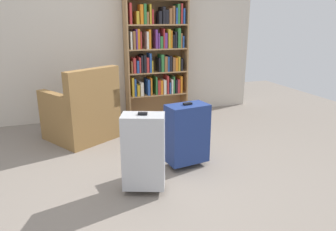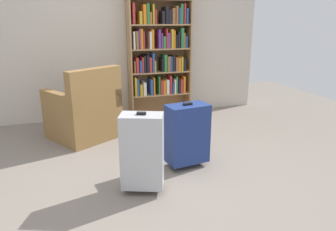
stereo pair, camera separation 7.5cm
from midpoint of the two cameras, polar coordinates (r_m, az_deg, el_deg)
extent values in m
plane|color=slate|center=(3.01, -2.88, -11.82)|extent=(7.83, 7.83, 0.00)
cube|color=beige|center=(4.83, -10.62, 14.96)|extent=(4.47, 0.10, 2.60)
cube|color=#A87F51|center=(4.66, -7.89, 11.40)|extent=(0.02, 0.29, 2.01)
cube|color=#A87F51|center=(4.91, 2.51, 11.81)|extent=(0.02, 0.29, 2.01)
cube|color=#A87F51|center=(4.90, -3.01, 11.79)|extent=(0.90, 0.02, 2.01)
cube|color=#A87F51|center=(4.96, -2.41, 0.13)|extent=(0.86, 0.27, 0.02)
cube|color=#A87F51|center=(4.87, -2.46, 3.90)|extent=(0.86, 0.27, 0.02)
cube|color=#A87F51|center=(4.81, -2.51, 7.80)|extent=(0.86, 0.27, 0.02)
cube|color=#A87F51|center=(4.77, -2.57, 11.78)|extent=(0.86, 0.27, 0.02)
cube|color=#A87F51|center=(4.75, -2.62, 15.81)|extent=(0.86, 0.27, 0.02)
cube|color=#A87F51|center=(4.75, -2.68, 19.85)|extent=(0.86, 0.27, 0.02)
cube|color=gold|center=(4.71, -6.88, 5.15)|extent=(0.03, 0.19, 0.27)
cube|color=#264C99|center=(4.71, -6.45, 5.04)|extent=(0.03, 0.17, 0.25)
cube|color=gold|center=(4.75, -5.95, 4.62)|extent=(0.04, 0.20, 0.17)
cube|color=silver|center=(4.77, -5.38, 4.88)|extent=(0.04, 0.24, 0.19)
cube|color=#264C99|center=(4.79, -4.18, 5.17)|extent=(0.03, 0.23, 0.23)
cube|color=orange|center=(4.79, -3.71, 5.33)|extent=(0.02, 0.21, 0.25)
cube|color=#2D7238|center=(4.82, -2.85, 5.49)|extent=(0.02, 0.24, 0.27)
cube|color=#B22D2D|center=(4.83, -2.37, 5.20)|extent=(0.04, 0.23, 0.21)
cube|color=orange|center=(4.84, -1.88, 5.19)|extent=(0.04, 0.22, 0.21)
cube|color=silver|center=(4.85, -1.34, 5.26)|extent=(0.04, 0.22, 0.21)
cube|color=#B22D2D|center=(4.85, -0.78, 5.61)|extent=(0.03, 0.20, 0.27)
cube|color=#264C99|center=(4.86, -0.37, 5.03)|extent=(0.02, 0.19, 0.17)
cube|color=silver|center=(4.89, -0.08, 5.37)|extent=(0.02, 0.23, 0.21)
cube|color=#2D7238|center=(4.89, 0.26, 5.61)|extent=(0.02, 0.22, 0.26)
cube|color=black|center=(4.88, 0.78, 5.30)|extent=(0.03, 0.17, 0.21)
cube|color=#B22D2D|center=(4.90, 1.18, 5.35)|extent=(0.04, 0.17, 0.21)
cube|color=orange|center=(4.92, 1.58, 5.66)|extent=(0.03, 0.20, 0.25)
cube|color=brown|center=(4.65, -7.06, 8.55)|extent=(0.02, 0.17, 0.17)
cube|color=#B22D2D|center=(4.67, -6.62, 8.86)|extent=(0.04, 0.19, 0.21)
cube|color=#264C99|center=(4.71, -6.12, 8.71)|extent=(0.03, 0.24, 0.17)
cube|color=#B22D2D|center=(4.71, -5.76, 9.01)|extent=(0.02, 0.25, 0.22)
cube|color=black|center=(4.71, -5.39, 9.16)|extent=(0.03, 0.24, 0.24)
cube|color=black|center=(4.72, -4.87, 9.23)|extent=(0.04, 0.24, 0.25)
cube|color=#B22D2D|center=(4.70, -4.27, 8.99)|extent=(0.03, 0.16, 0.22)
cube|color=#264C99|center=(4.72, -3.83, 9.38)|extent=(0.03, 0.19, 0.27)
cube|color=gold|center=(4.76, -3.59, 8.81)|extent=(0.02, 0.24, 0.17)
cube|color=black|center=(4.76, -2.25, 9.05)|extent=(0.02, 0.20, 0.20)
cube|color=#2D7238|center=(4.77, -1.73, 9.35)|extent=(0.04, 0.20, 0.25)
cube|color=brown|center=(4.78, -1.10, 9.20)|extent=(0.04, 0.18, 0.22)
cube|color=#264C99|center=(4.80, -0.66, 9.21)|extent=(0.02, 0.19, 0.21)
cube|color=black|center=(4.83, -0.33, 9.32)|extent=(0.03, 0.23, 0.22)
cube|color=brown|center=(4.83, 0.27, 9.18)|extent=(0.04, 0.20, 0.20)
cube|color=orange|center=(4.86, 0.67, 9.19)|extent=(0.04, 0.24, 0.20)
cube|color=gold|center=(4.87, 1.14, 9.28)|extent=(0.03, 0.23, 0.21)
cube|color=black|center=(4.88, 1.60, 9.15)|extent=(0.03, 0.22, 0.18)
cube|color=silver|center=(4.64, -7.27, 13.12)|extent=(0.02, 0.23, 0.24)
cube|color=brown|center=(4.65, -6.75, 13.19)|extent=(0.03, 0.23, 0.24)
cube|color=#66337F|center=(4.65, -6.31, 13.36)|extent=(0.02, 0.22, 0.27)
cube|color=orange|center=(4.66, -5.97, 13.40)|extent=(0.03, 0.23, 0.27)
cube|color=#B22D2D|center=(4.66, -5.55, 13.19)|extent=(0.02, 0.20, 0.24)
cube|color=silver|center=(4.69, -4.41, 13.23)|extent=(0.03, 0.22, 0.24)
cube|color=orange|center=(4.68, -3.96, 13.40)|extent=(0.03, 0.18, 0.26)
cube|color=#66337F|center=(4.70, -2.75, 13.43)|extent=(0.03, 0.17, 0.26)
cube|color=#66337F|center=(4.73, -2.42, 13.16)|extent=(0.02, 0.22, 0.21)
cube|color=#2D7238|center=(4.74, -1.96, 12.90)|extent=(0.04, 0.21, 0.17)
cube|color=#B22D2D|center=(4.75, -1.52, 13.55)|extent=(0.02, 0.20, 0.27)
cube|color=#66337F|center=(4.74, -1.08, 13.19)|extent=(0.04, 0.16, 0.22)
cube|color=gold|center=(4.76, -0.50, 13.51)|extent=(0.04, 0.17, 0.27)
cube|color=orange|center=(4.77, -0.15, 13.41)|extent=(0.02, 0.19, 0.25)
cube|color=black|center=(4.81, 0.17, 13.08)|extent=(0.02, 0.23, 0.19)
cube|color=black|center=(4.79, 0.65, 13.33)|extent=(0.03, 0.18, 0.23)
cube|color=#2D7238|center=(4.81, 1.24, 13.61)|extent=(0.04, 0.18, 0.28)
cube|color=brown|center=(4.85, 1.49, 13.24)|extent=(0.02, 0.24, 0.21)
cube|color=#264C99|center=(4.86, 1.84, 13.01)|extent=(0.02, 0.24, 0.17)
cube|color=#B22D2D|center=(4.61, -7.33, 17.50)|extent=(0.03, 0.18, 0.28)
cube|color=gold|center=(4.65, -6.16, 16.88)|extent=(0.04, 0.23, 0.17)
cube|color=orange|center=(4.64, -5.39, 17.44)|extent=(0.04, 0.17, 0.26)
cube|color=#2D7238|center=(4.66, -4.82, 17.52)|extent=(0.04, 0.19, 0.27)
cube|color=brown|center=(4.66, -4.34, 16.88)|extent=(0.03, 0.18, 0.16)
cube|color=gold|center=(4.67, -3.85, 17.51)|extent=(0.02, 0.17, 0.26)
cube|color=#B22D2D|center=(4.67, -3.44, 17.09)|extent=(0.02, 0.16, 0.19)
cube|color=black|center=(4.71, -2.11, 16.98)|extent=(0.04, 0.18, 0.17)
cube|color=black|center=(4.76, -1.58, 17.34)|extent=(0.04, 0.24, 0.23)
cube|color=black|center=(4.77, -1.03, 17.11)|extent=(0.04, 0.24, 0.19)
cube|color=brown|center=(4.76, -0.31, 17.22)|extent=(0.04, 0.19, 0.21)
cube|color=brown|center=(4.79, 0.20, 17.42)|extent=(0.03, 0.22, 0.24)
cube|color=#264C99|center=(4.80, 0.70, 17.26)|extent=(0.02, 0.21, 0.22)
cube|color=#2D7238|center=(4.81, 1.08, 17.56)|extent=(0.03, 0.21, 0.27)
cube|color=#B22D2D|center=(4.82, 1.59, 17.60)|extent=(0.02, 0.21, 0.28)
cube|color=#264C99|center=(4.84, 1.99, 17.21)|extent=(0.03, 0.22, 0.21)
cube|color=olive|center=(4.15, -15.68, -1.20)|extent=(0.96, 0.96, 0.40)
cube|color=tan|center=(4.08, -15.95, 2.01)|extent=(0.73, 0.76, 0.08)
cube|color=olive|center=(3.80, -13.72, 4.36)|extent=(0.66, 0.47, 0.50)
cube|color=olive|center=(4.23, -12.69, 3.76)|extent=(0.45, 0.65, 0.22)
cube|color=olive|center=(3.91, -19.64, 2.08)|extent=(0.45, 0.65, 0.22)
cylinder|color=#1959A5|center=(4.08, -6.51, -3.23)|extent=(0.08, 0.08, 0.10)
torus|color=#1959A5|center=(4.09, -5.80, -3.09)|extent=(0.06, 0.01, 0.06)
cube|color=navy|center=(3.20, 2.73, -3.21)|extent=(0.44, 0.29, 0.59)
cube|color=black|center=(3.11, 2.81, 2.10)|extent=(0.09, 0.06, 0.02)
cylinder|color=black|center=(3.26, 0.45, -8.91)|extent=(0.06, 0.06, 0.05)
cylinder|color=black|center=(3.39, 4.76, -7.91)|extent=(0.06, 0.06, 0.05)
cube|color=#B7BABF|center=(2.73, -5.15, -6.37)|extent=(0.40, 0.32, 0.65)
cube|color=black|center=(2.61, -5.34, 0.34)|extent=(0.09, 0.07, 0.02)
cylinder|color=black|center=(2.90, -7.45, -12.64)|extent=(0.06, 0.06, 0.05)
cylinder|color=black|center=(2.87, -2.45, -12.80)|extent=(0.06, 0.06, 0.05)
camera|label=1|loc=(0.04, -90.70, -0.21)|focal=34.32mm
camera|label=2|loc=(0.04, 89.30, 0.21)|focal=34.32mm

